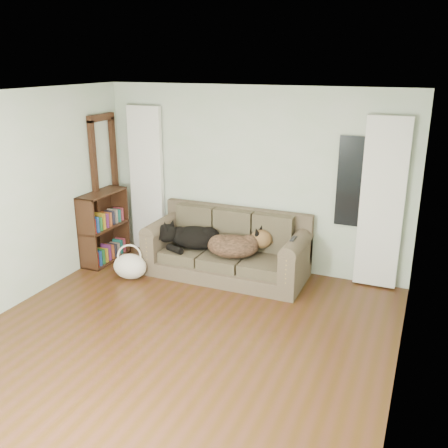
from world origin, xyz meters
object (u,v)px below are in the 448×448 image
at_px(sofa, 226,245).
at_px(dog_black_lab, 192,239).
at_px(dog_shepherd, 236,246).
at_px(tote_bag, 130,267).
at_px(bookshelf, 104,229).

distance_m(sofa, dog_black_lab, 0.52).
height_order(dog_shepherd, tote_bag, dog_shepherd).
relative_size(dog_black_lab, tote_bag, 1.52).
bearing_deg(dog_black_lab, sofa, -2.90).
height_order(sofa, dog_shepherd, sofa).
bearing_deg(bookshelf, tote_bag, -23.68).
relative_size(sofa, tote_bag, 4.61).
bearing_deg(bookshelf, sofa, 13.04).
height_order(tote_bag, bookshelf, bookshelf).
relative_size(sofa, bookshelf, 2.09).
bearing_deg(dog_black_lab, bookshelf, -177.09).
height_order(dog_black_lab, bookshelf, bookshelf).
xyz_separation_m(sofa, dog_black_lab, (-0.52, -0.01, 0.03)).
distance_m(tote_bag, bookshelf, 0.90).
relative_size(dog_black_lab, bookshelf, 0.69).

